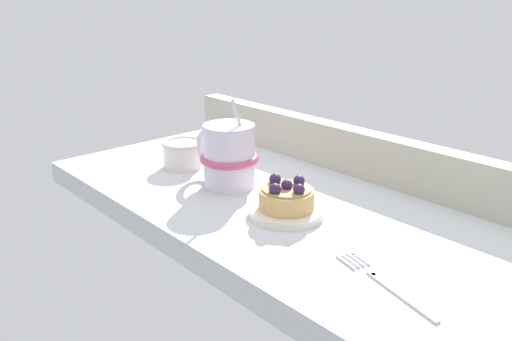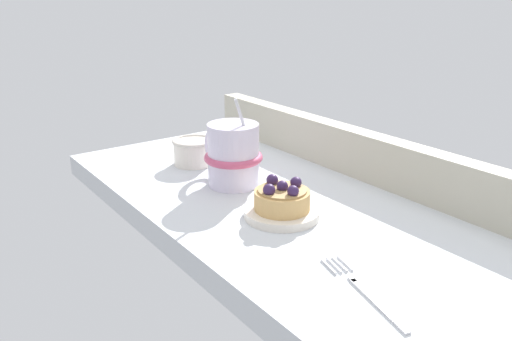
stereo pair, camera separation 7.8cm
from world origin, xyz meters
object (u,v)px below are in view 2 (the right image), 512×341
at_px(raspberry_tart, 282,198).
at_px(sugar_bowl, 193,151).
at_px(dessert_fork, 363,289).
at_px(coffee_mug, 232,155).
at_px(dessert_plate, 282,213).

relative_size(raspberry_tart, sugar_bowl, 1.04).
relative_size(dessert_fork, sugar_bowl, 2.00).
distance_m(raspberry_tart, coffee_mug, 0.15).
distance_m(dessert_plate, raspberry_tart, 0.02).
xyz_separation_m(dessert_fork, sugar_bowl, (-0.48, 0.06, 0.02)).
distance_m(dessert_fork, sugar_bowl, 0.48).
bearing_deg(dessert_fork, sugar_bowl, 172.44).
height_order(dessert_plate, sugar_bowl, sugar_bowl).
distance_m(raspberry_tart, dessert_fork, 0.21).
bearing_deg(dessert_fork, raspberry_tart, 166.11).
height_order(coffee_mug, dessert_fork, coffee_mug).
relative_size(raspberry_tart, coffee_mug, 0.54).
height_order(dessert_plate, dessert_fork, dessert_plate).
xyz_separation_m(coffee_mug, dessert_fork, (0.35, -0.06, -0.05)).
relative_size(dessert_plate, sugar_bowl, 1.42).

